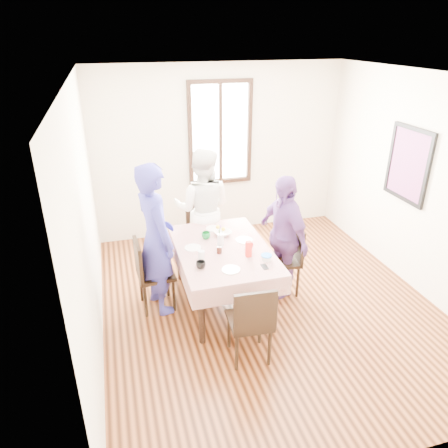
{
  "coord_description": "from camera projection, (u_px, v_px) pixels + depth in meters",
  "views": [
    {
      "loc": [
        -1.69,
        -4.06,
        3.11
      ],
      "look_at": [
        -0.53,
        0.12,
        1.1
      ],
      "focal_mm": 33.58,
      "sensor_mm": 36.0,
      "label": 1
    }
  ],
  "objects": [
    {
      "name": "butter_lid",
      "position": [
        267.0,
        255.0,
        4.68
      ],
      "size": [
        0.12,
        0.12,
        0.01
      ],
      "primitive_type": "cylinder",
      "color": "blue",
      "rests_on": "butter_tub"
    },
    {
      "name": "person_left",
      "position": [
        155.0,
        239.0,
        4.83
      ],
      "size": [
        0.6,
        0.76,
        1.84
      ],
      "primitive_type": "imported",
      "rotation": [
        0.0,
        0.0,
        1.85
      ],
      "color": "navy",
      "rests_on": "ground"
    },
    {
      "name": "dining_table",
      "position": [
        223.0,
        276.0,
        5.13
      ],
      "size": [
        0.96,
        1.46,
        0.75
      ],
      "primitive_type": "cube",
      "color": "black",
      "rests_on": "ground"
    },
    {
      "name": "plate_near",
      "position": [
        231.0,
        270.0,
        4.51
      ],
      "size": [
        0.2,
        0.2,
        0.01
      ],
      "primitive_type": "cylinder",
      "color": "white",
      "rests_on": "tablecloth"
    },
    {
      "name": "plate_left",
      "position": [
        193.0,
        248.0,
        4.96
      ],
      "size": [
        0.2,
        0.2,
        0.01
      ],
      "primitive_type": "cylinder",
      "color": "white",
      "rests_on": "tablecloth"
    },
    {
      "name": "butter_tub",
      "position": [
        266.0,
        258.0,
        4.7
      ],
      "size": [
        0.11,
        0.11,
        0.05
      ],
      "primitive_type": "cylinder",
      "color": "white",
      "rests_on": "tablecloth"
    },
    {
      "name": "serving_bowl",
      "position": [
        223.0,
        233.0,
        5.27
      ],
      "size": [
        0.26,
        0.26,
        0.05
      ],
      "primitive_type": "imported",
      "rotation": [
        0.0,
        0.0,
        0.24
      ],
      "color": "white",
      "rests_on": "tablecloth"
    },
    {
      "name": "chair_near",
      "position": [
        249.0,
        320.0,
        4.22
      ],
      "size": [
        0.45,
        0.45,
        0.91
      ],
      "primitive_type": "cube",
      "rotation": [
        0.0,
        0.0,
        -0.06
      ],
      "color": "black",
      "rests_on": "ground"
    },
    {
      "name": "chair_far",
      "position": [
        204.0,
        235.0,
        5.97
      ],
      "size": [
        0.45,
        0.45,
        0.91
      ],
      "primitive_type": "cube",
      "rotation": [
        0.0,
        0.0,
        3.21
      ],
      "color": "black",
      "rests_on": "ground"
    },
    {
      "name": "right_wall",
      "position": [
        423.0,
        187.0,
        5.19
      ],
      "size": [
        0.0,
        4.5,
        4.5
      ],
      "primitive_type": "plane",
      "rotation": [
        1.57,
        0.0,
        -1.57
      ],
      "color": "beige",
      "rests_on": "ground"
    },
    {
      "name": "mug_flag",
      "position": [
        250.0,
        247.0,
        4.92
      ],
      "size": [
        0.11,
        0.11,
        0.08
      ],
      "primitive_type": "imported",
      "rotation": [
        0.0,
        0.0,
        0.46
      ],
      "color": "red",
      "rests_on": "tablecloth"
    },
    {
      "name": "flower_bunch",
      "position": [
        220.0,
        230.0,
        4.93
      ],
      "size": [
        0.09,
        0.09,
        0.1
      ],
      "primitive_type": null,
      "color": "yellow",
      "rests_on": "flower_vase"
    },
    {
      "name": "plate_far",
      "position": [
        214.0,
        229.0,
        5.44
      ],
      "size": [
        0.2,
        0.2,
        0.01
      ],
      "primitive_type": "cylinder",
      "color": "white",
      "rests_on": "tablecloth"
    },
    {
      "name": "smartphone",
      "position": [
        265.0,
        267.0,
        4.57
      ],
      "size": [
        0.06,
        0.12,
        0.01
      ],
      "primitive_type": "cube",
      "color": "black",
      "rests_on": "tablecloth"
    },
    {
      "name": "ground",
      "position": [
        267.0,
        302.0,
        5.27
      ],
      "size": [
        4.5,
        4.5,
        0.0
      ],
      "primitive_type": "plane",
      "color": "black",
      "rests_on": "ground"
    },
    {
      "name": "tablecloth",
      "position": [
        223.0,
        249.0,
        4.97
      ],
      "size": [
        1.08,
        1.58,
        0.01
      ],
      "primitive_type": "cube",
      "color": "#5F0405",
      "rests_on": "dining_table"
    },
    {
      "name": "juice_carton",
      "position": [
        249.0,
        249.0,
        4.75
      ],
      "size": [
        0.06,
        0.06,
        0.19
      ],
      "primitive_type": "cube",
      "color": "red",
      "rests_on": "tablecloth"
    },
    {
      "name": "window_pane",
      "position": [
        220.0,
        133.0,
        6.53
      ],
      "size": [
        0.9,
        0.02,
        1.5
      ],
      "primitive_type": "cube",
      "color": "white",
      "rests_on": "back_wall"
    },
    {
      "name": "person_far",
      "position": [
        204.0,
        210.0,
        5.79
      ],
      "size": [
        1.01,
        0.91,
        1.72
      ],
      "primitive_type": "imported",
      "rotation": [
        0.0,
        0.0,
        2.77
      ],
      "color": "white",
      "rests_on": "ground"
    },
    {
      "name": "jam_jar",
      "position": [
        219.0,
        250.0,
        4.84
      ],
      "size": [
        0.06,
        0.06,
        0.08
      ],
      "primitive_type": "cylinder",
      "color": "black",
      "rests_on": "tablecloth"
    },
    {
      "name": "art_poster",
      "position": [
        408.0,
        164.0,
        5.36
      ],
      "size": [
        0.04,
        0.76,
        0.96
      ],
      "primitive_type": "cube",
      "color": "red",
      "rests_on": "right_wall"
    },
    {
      "name": "flower_vase",
      "position": [
        221.0,
        240.0,
        4.99
      ],
      "size": [
        0.08,
        0.08,
        0.16
      ],
      "primitive_type": "cylinder",
      "color": "silver",
      "rests_on": "tablecloth"
    },
    {
      "name": "window_frame",
      "position": [
        220.0,
        133.0,
        6.52
      ],
      "size": [
        1.02,
        0.06,
        1.62
      ],
      "primitive_type": "cube",
      "color": "black",
      "rests_on": "back_wall"
    },
    {
      "name": "drinking_glass",
      "position": [
        201.0,
        255.0,
        4.71
      ],
      "size": [
        0.07,
        0.07,
        0.1
      ],
      "primitive_type": "cylinder",
      "color": "silver",
      "rests_on": "tablecloth"
    },
    {
      "name": "mug_green",
      "position": [
        206.0,
        236.0,
        5.17
      ],
      "size": [
        0.11,
        0.11,
        0.09
      ],
      "primitive_type": "imported",
      "rotation": [
        0.0,
        0.0,
        -0.03
      ],
      "color": "#0C7226",
      "rests_on": "tablecloth"
    },
    {
      "name": "chair_right",
      "position": [
        282.0,
        260.0,
        5.33
      ],
      "size": [
        0.47,
        0.47,
        0.91
      ],
      "primitive_type": "cube",
      "rotation": [
        0.0,
        0.0,
        1.43
      ],
      "color": "black",
      "rests_on": "ground"
    },
    {
      "name": "back_wall",
      "position": [
        220.0,
        152.0,
        6.67
      ],
      "size": [
        4.0,
        0.0,
        4.0
      ],
      "primitive_type": "plane",
      "rotation": [
        1.57,
        0.0,
        0.0
      ],
      "color": "beige",
      "rests_on": "ground"
    },
    {
      "name": "person_right",
      "position": [
        282.0,
        236.0,
        5.18
      ],
      "size": [
        0.56,
        0.99,
        1.58
      ],
      "primitive_type": "imported",
      "rotation": [
        0.0,
        0.0,
        -1.37
      ],
      "color": "#633B7E",
      "rests_on": "ground"
    },
    {
      "name": "mug_black",
      "position": [
        201.0,
        265.0,
        4.53
      ],
      "size": [
        0.11,
        0.11,
        0.08
      ],
      "primitive_type": "imported",
      "rotation": [
        0.0,
        0.0,
        0.05
      ],
      "color": "black",
      "rests_on": "tablecloth"
    },
    {
      "name": "chair_left",
      "position": [
        156.0,
        274.0,
        5.02
      ],
      "size": [
        0.45,
        0.45,
        0.91
      ],
      "primitive_type": "cube",
      "rotation": [
        0.0,
        0.0,
        -1.51
      ],
      "color": "black",
      "rests_on": "ground"
    },
    {
      "name": "plate_right",
      "position": [
        244.0,
        240.0,
        5.14
      ],
      "size": [
        0.2,
        0.2,
        0.01
      ],
      "primitive_type": "cylinder",
      "color": "white",
      "rests_on": "tablecloth"
    }
  ]
}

